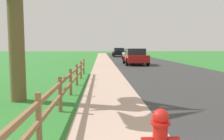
{
  "coord_description": "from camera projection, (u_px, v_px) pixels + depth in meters",
  "views": [
    {
      "loc": [
        -1.33,
        -1.1,
        1.73
      ],
      "look_at": [
        -0.83,
        9.49,
        0.66
      ],
      "focal_mm": 37.17,
      "sensor_mm": 36.0,
      "label": 1
    }
  ],
  "objects": [
    {
      "name": "parked_car_white",
      "position": [
        131.0,
        54.0,
        30.12
      ],
      "size": [
        2.18,
        4.28,
        1.4
      ],
      "color": "white",
      "rests_on": "ground"
    },
    {
      "name": "rail_fence",
      "position": [
        71.0,
        80.0,
        8.23
      ],
      "size": [
        0.11,
        12.88,
        0.95
      ],
      "color": "brown",
      "rests_on": "ground"
    },
    {
      "name": "road_asphalt",
      "position": [
        140.0,
        61.0,
        28.33
      ],
      "size": [
        7.0,
        66.0,
        0.01
      ],
      "primitive_type": "cube",
      "color": "#343434",
      "rests_on": "ground"
    },
    {
      "name": "parked_suv_red",
      "position": [
        135.0,
        57.0,
        22.24
      ],
      "size": [
        2.14,
        4.3,
        1.55
      ],
      "color": "maroon",
      "rests_on": "ground"
    },
    {
      "name": "ground_plane",
      "position": [
        113.0,
        62.0,
        26.18
      ],
      "size": [
        120.0,
        120.0,
        0.0
      ],
      "primitive_type": "plane",
      "color": "#307A30"
    },
    {
      "name": "curb_concrete",
      "position": [
        87.0,
        61.0,
        28.02
      ],
      "size": [
        6.0,
        66.0,
        0.01
      ],
      "primitive_type": "cube",
      "color": "tan",
      "rests_on": "ground"
    },
    {
      "name": "grass_verge",
      "position": [
        75.0,
        61.0,
        27.95
      ],
      "size": [
        5.0,
        66.0,
        0.0
      ],
      "primitive_type": "cube",
      "color": "#307A30",
      "rests_on": "ground"
    },
    {
      "name": "parked_car_black",
      "position": [
        119.0,
        52.0,
        39.92
      ],
      "size": [
        2.13,
        4.53,
        1.51
      ],
      "color": "black",
      "rests_on": "ground"
    }
  ]
}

